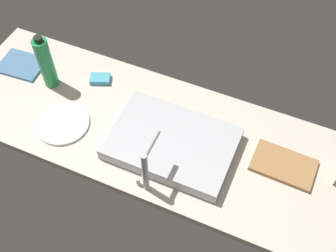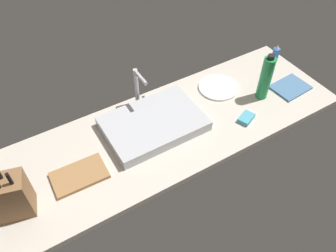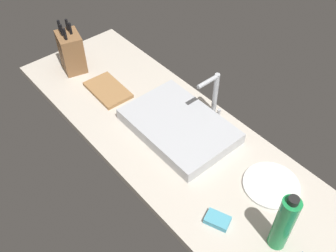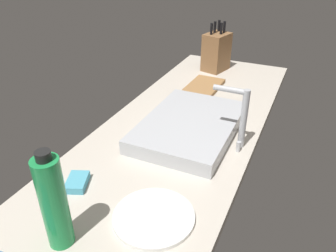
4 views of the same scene
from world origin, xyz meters
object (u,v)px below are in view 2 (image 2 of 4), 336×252
knife_block (11,196)px  cutting_board (79,175)px  dinner_plate (218,87)px  faucet (138,85)px  dish_sponge (246,118)px  soap_bottle (276,54)px  sink_basin (153,124)px  water_bottle (266,78)px  dish_towel (290,87)px

knife_block → cutting_board: size_ratio=1.10×
dinner_plate → faucet: bearing=165.8°
knife_block → faucet: bearing=37.8°
cutting_board → dish_sponge: size_ratio=2.72×
knife_block → soap_bottle: (165.78, 23.56, -5.89)cm
sink_basin → knife_block: size_ratio=1.84×
cutting_board → soap_bottle: (137.77, 20.74, 3.88)cm
faucet → water_bottle: water_bottle is taller
dinner_plate → dish_towel: size_ratio=1.12×
faucet → soap_bottle: 92.84cm
cutting_board → soap_bottle: 139.38cm
soap_bottle → dish_sponge: 58.82cm
sink_basin → dish_sponge: (44.55, -20.29, -1.62)cm
sink_basin → soap_bottle: soap_bottle is taller
faucet → knife_block: 80.16cm
soap_bottle → faucet: bearing=175.1°
faucet → soap_bottle: (92.09, -7.88, -8.69)cm
dinner_plate → water_bottle: bearing=-47.1°
cutting_board → dish_towel: size_ratio=1.20×
soap_bottle → dish_sponge: bearing=-147.3°
faucet → dish_towel: 88.61cm
water_bottle → dish_sponge: size_ratio=3.08×
water_bottle → cutting_board: bearing=179.6°
dish_towel → dish_sponge: (-38.55, -6.60, 0.60)cm
faucet → soap_bottle: size_ratio=2.01×
soap_bottle → dinner_plate: size_ratio=0.50×
faucet → dinner_plate: (45.37, -11.52, -12.88)cm
cutting_board → water_bottle: (107.70, -0.80, 12.20)cm
faucet → cutting_board: 55.36cm
soap_bottle → dish_towel: soap_bottle is taller
knife_block → cutting_board: bearing=20.4°
soap_bottle → dish_towel: bearing=-113.4°
dish_sponge → cutting_board: bearing=172.9°
water_bottle → dish_sponge: (-19.34, -10.16, -11.90)cm
sink_basin → dish_sponge: 48.97cm
soap_bottle → dish_towel: 27.67cm
faucet → knife_block: knife_block is taller
knife_block → dish_sponge: (116.36, -8.14, -9.47)cm
sink_basin → water_bottle: size_ratio=1.79×
dinner_plate → dish_towel: (35.86, -21.47, 0.00)cm
faucet → cutting_board: size_ratio=0.93×
faucet → dish_towel: size_ratio=1.12×
knife_block → dinner_plate: bearing=24.2°
sink_basin → cutting_board: 44.83cm
soap_bottle → dinner_plate: bearing=-175.6°
sink_basin → dish_towel: 84.24cm
dinner_plate → knife_block: bearing=-170.5°
dish_towel → dish_sponge: size_ratio=2.27×
cutting_board → dinner_plate: bearing=10.6°
dish_towel → dish_sponge: 39.11cm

